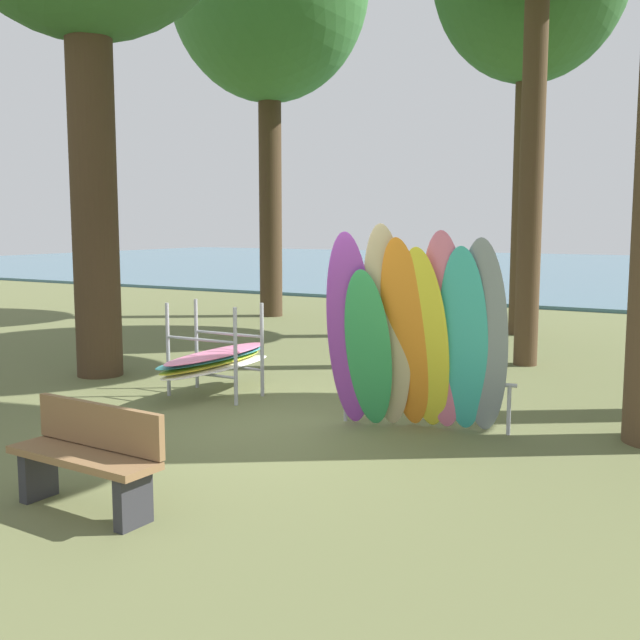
% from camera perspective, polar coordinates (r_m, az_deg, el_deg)
% --- Properties ---
extents(ground_plane, '(80.00, 80.00, 0.00)m').
position_cam_1_polar(ground_plane, '(8.81, -2.40, -7.91)').
color(ground_plane, '#60663D').
extents(leaning_board_pile, '(2.05, 1.19, 2.30)m').
position_cam_1_polar(leaning_board_pile, '(8.35, 7.12, -1.34)').
color(leaning_board_pile, purple).
rests_on(leaning_board_pile, ground).
extents(board_storage_rack, '(1.15, 2.12, 1.25)m').
position_cam_1_polar(board_storage_rack, '(10.32, -7.80, -2.90)').
color(board_storage_rack, '#9EA0A5').
rests_on(board_storage_rack, ground).
extents(park_bench, '(1.42, 0.49, 0.85)m').
position_cam_1_polar(park_bench, '(6.50, -16.80, -9.57)').
color(park_bench, '#2D2D33').
rests_on(park_bench, ground).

